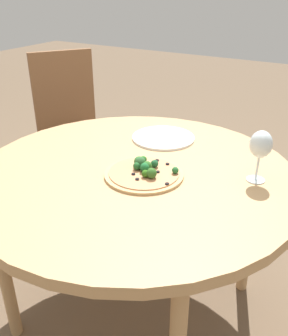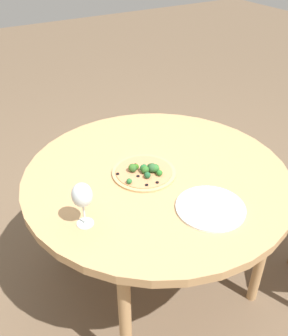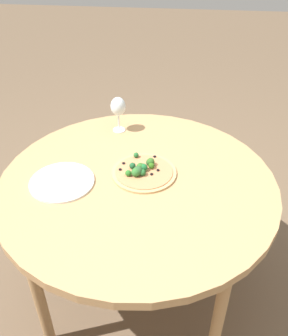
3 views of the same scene
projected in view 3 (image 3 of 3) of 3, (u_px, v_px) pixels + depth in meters
ground_plane at (139, 283)px, 2.05m from camera, size 12.00×12.00×0.00m
dining_table at (137, 191)px, 1.65m from camera, size 1.21×1.21×0.72m
pizza at (143, 171)px, 1.65m from camera, size 0.29×0.29×0.06m
wine_glass at (118, 107)px, 1.88m from camera, size 0.08×0.08×0.19m
plate_near at (62, 182)px, 1.60m from camera, size 0.28×0.28×0.01m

